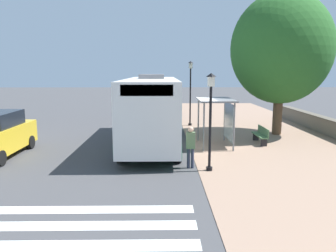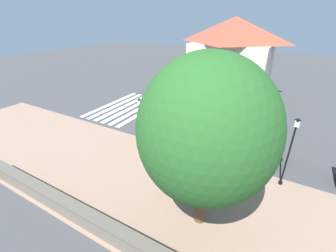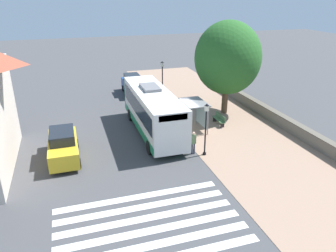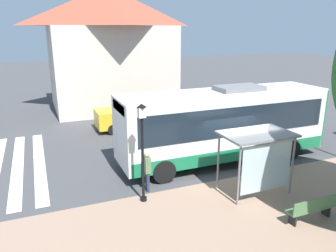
# 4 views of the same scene
# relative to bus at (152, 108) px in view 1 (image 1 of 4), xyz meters

# --- Properties ---
(ground_plane) EXTENTS (120.00, 120.00, 0.00)m
(ground_plane) POSITION_rel_bus_xyz_m (-1.92, 0.52, -1.87)
(ground_plane) COLOR #424244
(ground_plane) RESTS_ON ground
(sidewalk_plaza) EXTENTS (9.00, 44.00, 0.02)m
(sidewalk_plaza) POSITION_rel_bus_xyz_m (-6.42, 0.52, -1.86)
(sidewalk_plaza) COLOR #937560
(sidewalk_plaza) RESTS_ON ground
(bus) EXTENTS (2.69, 10.05, 3.61)m
(bus) POSITION_rel_bus_xyz_m (0.00, 0.00, 0.00)
(bus) COLOR silver
(bus) RESTS_ON ground
(bus_shelter) EXTENTS (1.73, 2.70, 2.40)m
(bus_shelter) POSITION_rel_bus_xyz_m (-3.36, 0.55, 0.13)
(bus_shelter) COLOR slate
(bus_shelter) RESTS_ON ground
(pedestrian) EXTENTS (0.34, 0.22, 1.66)m
(pedestrian) POSITION_rel_bus_xyz_m (-1.66, 4.41, -0.90)
(pedestrian) COLOR #2D3347
(pedestrian) RESTS_ON ground
(bench) EXTENTS (0.40, 1.81, 0.88)m
(bench) POSITION_rel_bus_xyz_m (-5.73, 0.07, -1.39)
(bench) COLOR #4C7247
(bench) RESTS_ON ground
(street_lamp_near) EXTENTS (0.28, 0.28, 3.71)m
(street_lamp_near) POSITION_rel_bus_xyz_m (-2.35, 4.80, 0.35)
(street_lamp_near) COLOR black
(street_lamp_near) RESTS_ON ground
(street_lamp_far) EXTENTS (0.28, 0.28, 4.44)m
(street_lamp_far) POSITION_rel_bus_xyz_m (-2.47, -5.69, 0.76)
(street_lamp_far) COLOR black
(street_lamp_far) RESTS_ON ground
(shade_tree) EXTENTS (5.78, 5.78, 8.24)m
(shade_tree) POSITION_rel_bus_xyz_m (-7.41, -2.40, 3.18)
(shade_tree) COLOR brown
(shade_tree) RESTS_ON ground
(parked_car_behind_bus) EXTENTS (1.90, 4.42, 2.08)m
(parked_car_behind_bus) POSITION_rel_bus_xyz_m (-0.64, -10.89, -0.87)
(parked_car_behind_bus) COLOR navy
(parked_car_behind_bus) RESTS_ON ground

